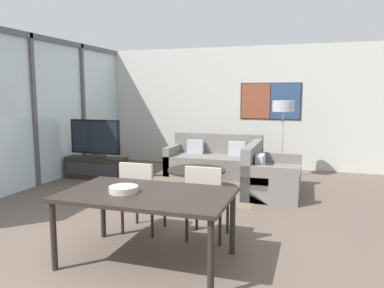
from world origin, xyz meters
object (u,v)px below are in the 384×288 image
(dining_table, at_px, (147,199))
(dining_chair_centre, at_px, (206,198))
(tv_console, at_px, (96,168))
(television, at_px, (95,139))
(coffee_table, at_px, (197,174))
(sofa_side, at_px, (268,177))
(sofa_main, at_px, (215,162))
(floor_lamp, at_px, (283,110))
(fruit_bowl, at_px, (124,189))
(dining_chair_left, at_px, (141,193))

(dining_table, xyz_separation_m, dining_chair_centre, (0.41, 0.75, -0.16))
(tv_console, bearing_deg, dining_chair_centre, -38.86)
(television, xyz_separation_m, coffee_table, (2.22, -0.22, -0.54))
(sofa_side, height_order, dining_chair_centre, dining_chair_centre)
(sofa_main, height_order, dining_table, sofa_main)
(tv_console, height_order, floor_lamp, floor_lamp)
(television, height_order, coffee_table, television)
(tv_console, relative_size, sofa_main, 0.65)
(coffee_table, xyz_separation_m, fruit_bowl, (0.16, -3.02, 0.49))
(television, bearing_deg, sofa_side, -0.87)
(sofa_main, height_order, coffee_table, sofa_main)
(fruit_bowl, bearing_deg, sofa_main, 92.10)
(tv_console, bearing_deg, dining_table, -50.68)
(fruit_bowl, bearing_deg, television, 126.22)
(dining_table, relative_size, dining_chair_centre, 1.89)
(dining_chair_left, bearing_deg, fruit_bowl, -76.57)
(dining_chair_left, relative_size, floor_lamp, 0.57)
(dining_chair_centre, bearing_deg, dining_table, -119.05)
(television, bearing_deg, sofa_main, 26.25)
(sofa_side, xyz_separation_m, coffee_table, (-1.26, -0.17, 0.00))
(sofa_main, xyz_separation_m, floor_lamp, (1.38, 0.11, 1.11))
(sofa_main, xyz_separation_m, coffee_table, (0.00, -1.31, 0.00))
(tv_console, relative_size, dining_table, 0.74)
(coffee_table, relative_size, fruit_bowl, 3.50)
(sofa_main, distance_m, floor_lamp, 1.78)
(television, xyz_separation_m, sofa_main, (2.22, 1.09, -0.54))
(dining_chair_centre, bearing_deg, dining_chair_left, -178.29)
(television, height_order, sofa_side, television)
(television, xyz_separation_m, sofa_side, (3.48, -0.05, -0.54))
(fruit_bowl, distance_m, floor_lamp, 4.65)
(coffee_table, xyz_separation_m, dining_chair_centre, (0.80, -2.21, 0.22))
(dining_chair_centre, bearing_deg, tv_console, 141.14)
(tv_console, relative_size, fruit_bowl, 4.27)
(dining_chair_left, height_order, floor_lamp, floor_lamp)
(sofa_side, xyz_separation_m, dining_chair_left, (-1.29, -2.40, 0.23))
(sofa_main, xyz_separation_m, dining_table, (0.39, -4.27, 0.39))
(sofa_main, height_order, floor_lamp, floor_lamp)
(dining_chair_left, xyz_separation_m, fruit_bowl, (0.19, -0.79, 0.26))
(sofa_main, distance_m, dining_table, 4.30)
(television, bearing_deg, fruit_bowl, -53.78)
(dining_table, height_order, dining_chair_centre, dining_chair_centre)
(television, bearing_deg, tv_console, -90.00)
(dining_chair_left, relative_size, fruit_bowl, 3.03)
(dining_table, bearing_deg, television, 129.32)
(sofa_main, bearing_deg, dining_chair_centre, -77.21)
(tv_console, bearing_deg, dining_chair_left, -48.30)
(sofa_side, distance_m, fruit_bowl, 3.41)
(tv_console, height_order, dining_chair_left, dining_chair_left)
(dining_table, distance_m, floor_lamp, 4.55)
(sofa_side, xyz_separation_m, fruit_bowl, (-1.10, -3.19, 0.49))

